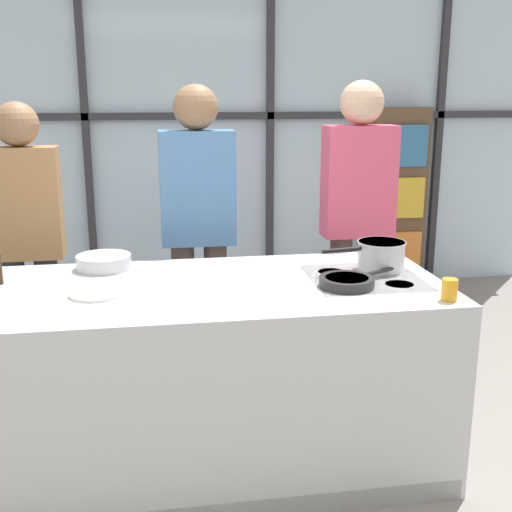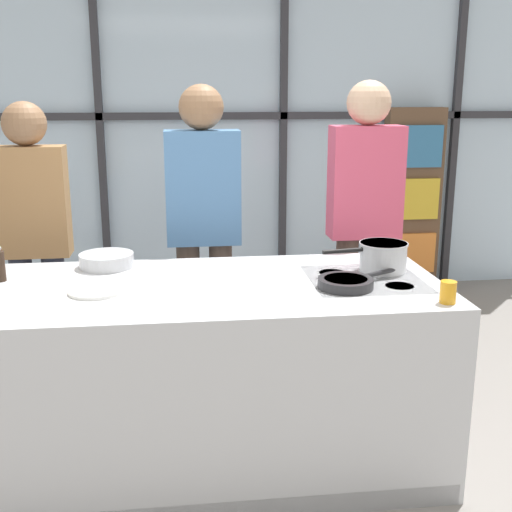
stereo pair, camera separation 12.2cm
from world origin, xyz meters
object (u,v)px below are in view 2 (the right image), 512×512
(mixing_bowl, at_px, (107,260))
(juice_glass_near, at_px, (448,292))
(saucepan, at_px, (383,256))
(spectator_far_left, at_px, (34,232))
(white_plate, at_px, (96,291))
(spectator_center_right, at_px, (364,212))
(spectator_center_left, at_px, (204,219))
(frying_pan, at_px, (347,282))

(mixing_bowl, distance_m, juice_glass_near, 1.63)
(saucepan, bearing_deg, spectator_far_left, 158.20)
(white_plate, bearing_deg, spectator_center_right, 31.78)
(spectator_center_right, bearing_deg, white_plate, 31.78)
(spectator_center_right, bearing_deg, mixing_bowl, 18.30)
(spectator_center_left, distance_m, frying_pan, 1.13)
(white_plate, relative_size, mixing_bowl, 0.88)
(juice_glass_near, bearing_deg, mixing_bowl, 153.09)
(spectator_far_left, bearing_deg, white_plate, 116.09)
(frying_pan, distance_m, saucepan, 0.35)
(spectator_center_left, height_order, saucepan, spectator_center_left)
(spectator_far_left, bearing_deg, juice_glass_near, 147.33)
(spectator_center_left, relative_size, white_plate, 7.54)
(frying_pan, height_order, saucepan, saucepan)
(saucepan, bearing_deg, white_plate, -172.05)
(spectator_far_left, bearing_deg, spectator_center_right, -180.00)
(juice_glass_near, bearing_deg, white_plate, 167.71)
(frying_pan, relative_size, juice_glass_near, 4.42)
(juice_glass_near, bearing_deg, spectator_center_left, 128.02)
(frying_pan, bearing_deg, spectator_center_right, 69.78)
(spectator_center_left, bearing_deg, frying_pan, 121.79)
(frying_pan, distance_m, white_plate, 1.10)
(saucepan, relative_size, white_plate, 1.82)
(juice_glass_near, bearing_deg, spectator_far_left, 147.33)
(white_plate, xyz_separation_m, mixing_bowl, (0.00, 0.42, 0.03))
(frying_pan, distance_m, juice_glass_near, 0.44)
(spectator_center_right, height_order, white_plate, spectator_center_right)
(spectator_far_left, relative_size, white_plate, 7.16)
(spectator_far_left, xyz_separation_m, frying_pan, (1.54, -0.96, -0.06))
(spectator_center_left, xyz_separation_m, mixing_bowl, (-0.50, -0.48, -0.10))
(spectator_center_left, xyz_separation_m, juice_glass_near, (0.95, -1.22, -0.09))
(juice_glass_near, bearing_deg, frying_pan, 144.09)
(spectator_center_left, distance_m, white_plate, 1.04)
(spectator_center_left, bearing_deg, mixing_bowl, 43.66)
(spectator_center_left, height_order, frying_pan, spectator_center_left)
(spectator_center_left, height_order, mixing_bowl, spectator_center_left)
(white_plate, bearing_deg, mixing_bowl, 89.50)
(spectator_center_right, height_order, frying_pan, spectator_center_right)
(spectator_far_left, distance_m, saucepan, 1.92)
(spectator_center_left, relative_size, saucepan, 4.14)
(spectator_far_left, bearing_deg, saucepan, 158.20)
(spectator_center_left, relative_size, frying_pan, 4.33)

